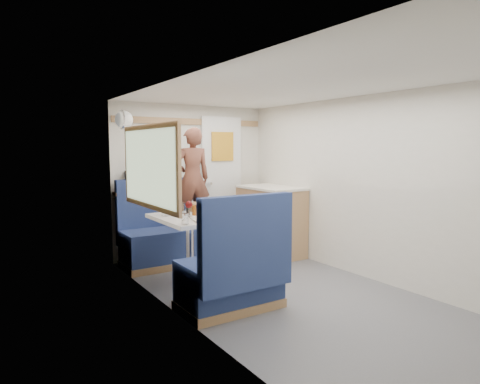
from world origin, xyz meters
TOP-DOWN VIEW (x-y plane):
  - floor at (0.00, 0.00)m, footprint 4.50×4.50m
  - ceiling at (0.00, 0.00)m, footprint 4.50×4.50m
  - wall_back at (0.00, 2.25)m, footprint 2.20×0.02m
  - wall_left at (-1.10, 0.00)m, footprint 0.02×4.50m
  - wall_right at (1.10, 0.00)m, footprint 0.02×4.50m
  - oak_trim_low at (0.00, 2.23)m, footprint 2.15×0.02m
  - oak_trim_high at (0.00, 2.23)m, footprint 2.15×0.02m
  - side_window at (-1.08, 1.00)m, footprint 0.04×1.30m
  - rear_door at (0.45, 2.22)m, footprint 0.62×0.12m
  - dinette_table at (-0.65, 1.00)m, footprint 0.62×0.92m
  - bench_far at (-0.65, 1.86)m, footprint 0.90×0.59m
  - bench_near at (-0.65, 0.14)m, footprint 0.90×0.59m
  - ledge at (-0.65, 2.12)m, footprint 0.90×0.14m
  - dome_light at (-1.04, 1.85)m, footprint 0.20×0.20m
  - galley_counter at (0.82, 1.55)m, footprint 0.57×0.92m
  - person at (-0.26, 1.72)m, footprint 0.48×0.35m
  - duffel_bag at (-0.67, 2.12)m, footprint 0.54×0.29m
  - tray at (-0.60, 0.70)m, footprint 0.35×0.42m
  - orange_fruit at (-0.51, 0.77)m, footprint 0.08×0.08m
  - cheese_block at (-0.59, 0.72)m, footprint 0.12×0.09m
  - wine_glass at (-0.66, 0.99)m, footprint 0.08×0.08m
  - tumbler_left at (-0.88, 0.62)m, footprint 0.07×0.07m
  - tumbler_mid at (-0.84, 1.19)m, footprint 0.07×0.07m
  - tumbler_right at (-0.63, 1.17)m, footprint 0.08×0.08m
  - beer_glass at (-0.55, 1.07)m, footprint 0.07×0.07m
  - pepper_grinder at (-0.62, 1.09)m, footprint 0.04×0.04m
  - salt_grinder at (-0.74, 1.12)m, footprint 0.03×0.03m
  - bread_loaf at (-0.43, 1.31)m, footprint 0.12×0.23m

SIDE VIEW (x-z plane):
  - floor at x=0.00m, z-range 0.00..0.00m
  - bench_far at x=-0.65m, z-range -0.22..0.83m
  - bench_near at x=-0.65m, z-range -0.22..0.83m
  - galley_counter at x=0.82m, z-range 0.01..0.93m
  - dinette_table at x=-0.65m, z-range 0.21..0.93m
  - tray at x=-0.60m, z-range 0.72..0.74m
  - cheese_block at x=-0.59m, z-range 0.74..0.78m
  - salt_grinder at x=-0.74m, z-range 0.72..0.80m
  - bread_loaf at x=-0.43m, z-range 0.72..0.81m
  - pepper_grinder at x=-0.62m, z-range 0.72..0.82m
  - beer_glass at x=-0.55m, z-range 0.72..0.83m
  - tumbler_left at x=-0.88m, z-range 0.72..0.83m
  - orange_fruit at x=-0.51m, z-range 0.74..0.82m
  - tumbler_mid at x=-0.84m, z-range 0.72..0.84m
  - tumbler_right at x=-0.63m, z-range 0.72..0.84m
  - wine_glass at x=-0.66m, z-range 0.76..0.93m
  - oak_trim_low at x=0.00m, z-range 0.81..0.89m
  - ledge at x=-0.65m, z-range 0.86..0.90m
  - rear_door at x=0.45m, z-range 0.04..1.90m
  - wall_back at x=0.00m, z-range 0.00..2.00m
  - wall_left at x=-1.10m, z-range 0.00..2.00m
  - wall_right at x=1.10m, z-range 0.00..2.00m
  - duffel_bag at x=-0.67m, z-range 0.90..1.15m
  - person at x=-0.26m, z-range 0.45..1.68m
  - side_window at x=-1.08m, z-range 0.89..1.61m
  - dome_light at x=-1.04m, z-range 1.65..1.85m
  - oak_trim_high at x=0.00m, z-range 1.74..1.82m
  - ceiling at x=0.00m, z-range 2.00..2.00m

